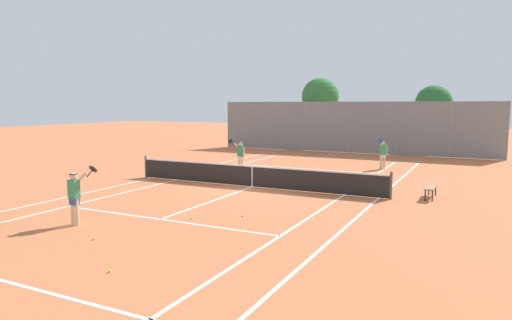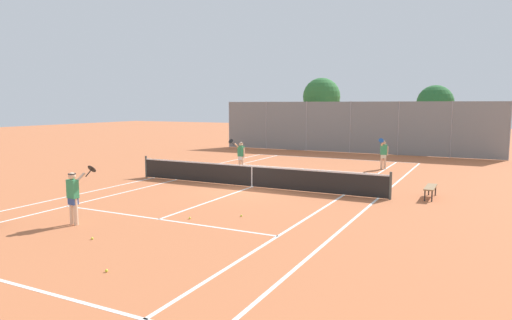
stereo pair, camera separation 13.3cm
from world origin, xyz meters
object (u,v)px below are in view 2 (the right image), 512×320
loose_tennis_ball_1 (92,238)px  loose_tennis_ball_2 (241,216)px  loose_tennis_ball_5 (299,188)px  tree_behind_left (321,98)px  player_far_right (384,153)px  tree_behind_right (434,104)px  player_far_left (241,154)px  player_near_side (73,194)px  loose_tennis_ball_4 (344,173)px  loose_tennis_ball_3 (106,271)px  courtside_bench (431,188)px  loose_tennis_ball_0 (190,218)px  tennis_net (252,175)px

loose_tennis_ball_1 → loose_tennis_ball_2: 4.68m
loose_tennis_ball_5 → tree_behind_left: size_ratio=0.01×
player_far_right → tree_behind_right: tree_behind_right is taller
player_far_left → tree_behind_right: bearing=61.2°
player_near_side → loose_tennis_ball_5: size_ratio=26.88×
loose_tennis_ball_4 → loose_tennis_ball_5: 5.12m
loose_tennis_ball_3 → courtside_bench: size_ratio=0.04×
player_far_left → player_far_right: 7.99m
loose_tennis_ball_2 → loose_tennis_ball_4: bearing=88.0°
loose_tennis_ball_0 → courtside_bench: size_ratio=0.04×
loose_tennis_ball_0 → courtside_bench: 9.44m
loose_tennis_ball_0 → loose_tennis_ball_1: bearing=-109.3°
player_far_right → loose_tennis_ball_1: (-4.23, -17.16, -0.89)m
tennis_net → courtside_bench: bearing=7.5°
loose_tennis_ball_1 → loose_tennis_ball_5: size_ratio=1.00×
tennis_net → loose_tennis_ball_3: (1.92, -10.56, -0.48)m
loose_tennis_ball_1 → loose_tennis_ball_5: 9.72m
player_far_left → player_near_side: bearing=-86.0°
player_near_side → courtside_bench: bearing=44.5°
loose_tennis_ball_2 → tree_behind_left: 24.43m
player_near_side → loose_tennis_ball_1: size_ratio=26.88×
loose_tennis_ball_1 → tree_behind_left: tree_behind_left is taller
tennis_net → tree_behind_left: (-3.21, 18.55, 3.65)m
player_near_side → courtside_bench: 12.86m
player_far_left → courtside_bench: 10.43m
tree_behind_left → loose_tennis_ball_0: bearing=-80.6°
player_far_left → tree_behind_left: bearing=92.0°
tennis_net → loose_tennis_ball_0: tennis_net is taller
loose_tennis_ball_0 → tree_behind_left: bearing=99.4°
loose_tennis_ball_0 → loose_tennis_ball_1: 3.20m
loose_tennis_ball_3 → tree_behind_right: size_ratio=0.01×
tree_behind_left → loose_tennis_ball_4: bearing=-66.1°
tennis_net → loose_tennis_ball_2: 5.40m
tennis_net → loose_tennis_ball_5: 2.13m
tree_behind_left → tree_behind_right: 8.72m
player_near_side → loose_tennis_ball_3: bearing=-33.4°
player_near_side → loose_tennis_ball_1: bearing=-28.2°
player_near_side → loose_tennis_ball_5: bearing=65.6°
tree_behind_left → tree_behind_right: (8.70, 0.27, -0.54)m
loose_tennis_ball_3 → loose_tennis_ball_1: bearing=142.9°
loose_tennis_ball_0 → loose_tennis_ball_2: 1.66m
tree_behind_right → loose_tennis_ball_5: bearing=-100.8°
player_far_right → tree_behind_left: 13.03m
player_far_right → loose_tennis_ball_5: 8.01m
tree_behind_right → player_far_left: bearing=-118.8°
player_far_left → loose_tennis_ball_5: (4.72, -3.39, -0.89)m
loose_tennis_ball_1 → tennis_net: bearing=88.7°
loose_tennis_ball_1 → loose_tennis_ball_0: bearing=70.7°
tennis_net → loose_tennis_ball_1: size_ratio=181.82×
loose_tennis_ball_1 → loose_tennis_ball_2: (2.37, 4.03, 0.00)m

